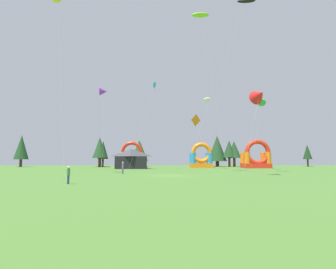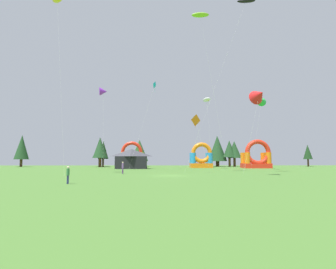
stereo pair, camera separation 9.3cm
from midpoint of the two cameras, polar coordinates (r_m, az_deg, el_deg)
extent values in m
plane|color=#47752D|center=(37.61, 0.45, -8.26)|extent=(120.00, 120.00, 0.00)
pyramid|color=orange|center=(43.99, 5.48, 2.76)|extent=(1.33, 1.09, 1.35)
cylinder|color=orange|center=(43.85, 5.57, 2.07)|extent=(0.04, 0.04, 1.06)
cylinder|color=silver|center=(43.50, 7.10, -2.47)|extent=(2.24, 0.43, 8.04)
pyramid|color=#19B7CC|center=(58.82, -2.53, 9.84)|extent=(0.82, 1.15, 1.07)
cylinder|color=#19B7CC|center=(58.69, -2.60, 9.22)|extent=(0.04, 0.04, 1.34)
cylinder|color=silver|center=(56.43, -5.18, 1.61)|extent=(4.98, 1.94, 17.20)
ellipsoid|color=#8CD826|center=(52.68, 6.57, 22.74)|extent=(3.22, 1.61, 1.09)
cylinder|color=silver|center=(48.60, 9.18, 8.37)|extent=(4.26, 0.62, 26.62)
cone|color=red|center=(39.24, 17.88, 7.55)|extent=(2.35, 2.48, 2.27)
cylinder|color=silver|center=(37.82, 16.42, -0.07)|extent=(2.54, 0.56, 10.50)
cylinder|color=silver|center=(42.10, -20.72, 9.92)|extent=(2.90, 3.21, 25.49)
cone|color=green|center=(60.36, 18.33, 6.45)|extent=(2.26, 2.30, 1.98)
cylinder|color=silver|center=(59.40, 17.37, -0.13)|extent=(2.26, 0.75, 13.84)
ellipsoid|color=black|center=(50.70, 15.48, 24.44)|extent=(3.00, 2.12, 1.20)
cylinder|color=silver|center=(46.43, 9.44, 9.18)|extent=(9.54, 4.00, 26.91)
cone|color=purple|center=(66.92, -12.82, 8.43)|extent=(2.23, 2.29, 1.99)
cylinder|color=silver|center=(62.83, -12.85, 1.19)|extent=(1.37, 5.16, 17.51)
ellipsoid|color=white|center=(64.66, 7.79, 6.94)|extent=(2.11, 3.49, 1.04)
cylinder|color=silver|center=(62.38, 8.34, 0.21)|extent=(0.65, 2.44, 15.44)
cylinder|color=#724C8C|center=(42.87, -8.97, -7.22)|extent=(0.16, 0.16, 0.85)
cylinder|color=#724C8C|center=(42.72, -9.09, -7.22)|extent=(0.16, 0.16, 0.85)
cylinder|color=#724C8C|center=(42.77, -9.01, -6.20)|extent=(0.40, 0.40, 0.68)
sphere|color=beige|center=(42.76, -9.01, -5.59)|extent=(0.23, 0.23, 0.23)
cylinder|color=navy|center=(26.62, -19.46, -8.54)|extent=(0.15, 0.15, 0.75)
cylinder|color=navy|center=(26.49, -19.31, -8.56)|extent=(0.15, 0.15, 0.75)
cylinder|color=#33723F|center=(26.52, -19.35, -7.11)|extent=(0.37, 0.37, 0.59)
sphere|color=beige|center=(26.51, -19.32, -6.25)|extent=(0.20, 0.20, 0.20)
cube|color=red|center=(71.96, 17.26, -6.01)|extent=(6.35, 4.74, 1.11)
cylinder|color=orange|center=(69.56, 15.69, -4.55)|extent=(1.33, 1.33, 2.64)
cylinder|color=orange|center=(71.17, 19.57, -4.45)|extent=(1.33, 1.33, 2.64)
cylinder|color=orange|center=(72.83, 14.92, -4.58)|extent=(1.33, 1.33, 2.64)
cylinder|color=orange|center=(74.37, 18.65, -4.49)|extent=(1.33, 1.33, 2.64)
torus|color=red|center=(70.34, 17.63, -3.43)|extent=(6.08, 1.06, 6.08)
cube|color=orange|center=(71.68, 6.66, -6.20)|extent=(5.34, 4.47, 1.12)
cylinder|color=#268CD8|center=(69.82, 5.15, -4.73)|extent=(1.25, 1.25, 2.57)
cylinder|color=#268CD8|center=(70.38, 8.47, -4.70)|extent=(1.25, 1.25, 2.57)
cylinder|color=#268CD8|center=(73.02, 4.88, -4.74)|extent=(1.25, 1.25, 2.57)
cylinder|color=#268CD8|center=(73.56, 8.06, -4.71)|extent=(1.25, 1.25, 2.57)
torus|color=orange|center=(70.09, 6.81, -3.67)|extent=(5.09, 1.00, 5.09)
cube|color=red|center=(73.39, -7.17, -6.19)|extent=(5.61, 3.71, 1.05)
cylinder|color=yellow|center=(72.32, -9.07, -4.64)|extent=(1.04, 1.04, 2.84)
cylinder|color=yellow|center=(71.83, -5.45, -4.68)|extent=(1.04, 1.04, 2.84)
cylinder|color=yellow|center=(74.97, -8.79, -4.65)|extent=(1.04, 1.04, 2.84)
cylinder|color=yellow|center=(74.50, -5.29, -4.69)|extent=(1.04, 1.04, 2.84)
torus|color=red|center=(72.06, -7.25, -3.53)|extent=(5.40, 0.83, 5.40)
cube|color=black|center=(64.14, -7.34, -5.60)|extent=(6.78, 3.79, 2.77)
pyramid|color=#3F3F47|center=(64.15, -7.32, -3.63)|extent=(6.78, 3.79, 1.65)
cylinder|color=#4C331E|center=(89.08, -27.40, -5.12)|extent=(0.71, 0.71, 2.07)
cone|color=#1E4221|center=(89.13, -27.28, -2.28)|extent=(3.92, 3.92, 6.78)
cylinder|color=#4C331E|center=(83.62, -13.53, -5.36)|extent=(0.69, 0.69, 2.73)
cone|color=#193819|center=(83.68, -13.47, -2.48)|extent=(3.82, 3.82, 5.67)
cylinder|color=#4C331E|center=(79.55, -13.46, -5.48)|extent=(0.75, 0.75, 2.47)
cone|color=#1E4221|center=(79.60, -13.41, -2.76)|extent=(4.14, 4.14, 5.09)
cylinder|color=#4C331E|center=(80.70, -12.89, -5.58)|extent=(0.52, 0.52, 2.20)
cone|color=#193819|center=(80.73, -12.84, -3.05)|extent=(2.90, 2.90, 4.93)
cylinder|color=#4C331E|center=(82.53, -5.74, -5.88)|extent=(0.92, 0.92, 1.56)
cone|color=#234C1E|center=(82.56, -5.72, -3.22)|extent=(5.10, 5.10, 6.11)
cylinder|color=#4C331E|center=(83.88, 9.96, -5.81)|extent=(0.98, 0.98, 1.57)
cone|color=#1E4221|center=(83.92, 9.92, -2.75)|extent=(5.45, 5.45, 7.41)
cylinder|color=#4C331E|center=(82.67, 12.30, -5.41)|extent=(0.64, 0.64, 2.66)
cone|color=#1E4221|center=(82.72, 12.25, -2.82)|extent=(3.58, 3.58, 4.83)
cylinder|color=#4C331E|center=(83.25, 13.26, -5.45)|extent=(0.70, 0.70, 2.47)
cone|color=#1E4221|center=(83.29, 13.21, -2.95)|extent=(3.90, 3.90, 4.81)
cylinder|color=#4C331E|center=(91.85, 26.35, -5.12)|extent=(0.46, 0.46, 2.12)
cone|color=#193819|center=(91.87, 26.28, -3.15)|extent=(2.56, 2.56, 4.21)
camera|label=1|loc=(0.05, -89.95, 0.00)|focal=30.35mm
camera|label=2|loc=(0.05, 90.05, 0.00)|focal=30.35mm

